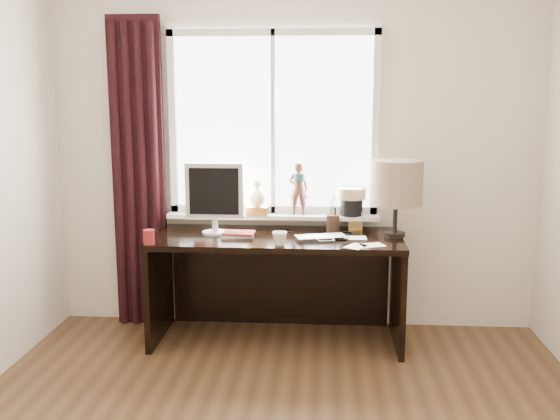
# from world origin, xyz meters

# --- Properties ---
(wall_back) EXTENTS (3.50, 0.00, 2.60)m
(wall_back) POSITION_xyz_m (0.00, 2.00, 1.30)
(wall_back) COLOR beige
(wall_back) RESTS_ON ground
(laptop) EXTENTS (0.38, 0.30, 0.03)m
(laptop) POSITION_xyz_m (0.20, 1.55, 0.76)
(laptop) COLOR silver
(laptop) RESTS_ON desk
(mug) EXTENTS (0.13, 0.13, 0.10)m
(mug) POSITION_xyz_m (-0.06, 1.36, 0.80)
(mug) COLOR white
(mug) RESTS_ON desk
(red_cup) EXTENTS (0.07, 0.07, 0.09)m
(red_cup) POSITION_xyz_m (-0.90, 1.33, 0.80)
(red_cup) COLOR maroon
(red_cup) RESTS_ON desk
(window) EXTENTS (1.52, 0.21, 1.40)m
(window) POSITION_xyz_m (-0.14, 1.95, 1.30)
(window) COLOR white
(window) RESTS_ON ground
(curtain) EXTENTS (0.38, 0.09, 2.25)m
(curtain) POSITION_xyz_m (-1.13, 1.91, 1.12)
(curtain) COLOR black
(curtain) RESTS_ON floor
(desk) EXTENTS (1.70, 0.70, 0.75)m
(desk) POSITION_xyz_m (-0.10, 1.73, 0.51)
(desk) COLOR black
(desk) RESTS_ON floor
(monitor) EXTENTS (0.40, 0.18, 0.49)m
(monitor) POSITION_xyz_m (-0.53, 1.67, 1.03)
(monitor) COLOR beige
(monitor) RESTS_ON desk
(notebook_stack) EXTENTS (0.24, 0.19, 0.03)m
(notebook_stack) POSITION_xyz_m (-0.36, 1.60, 0.77)
(notebook_stack) COLOR beige
(notebook_stack) RESTS_ON desk
(brush_holder) EXTENTS (0.09, 0.09, 0.25)m
(brush_holder) POSITION_xyz_m (0.28, 1.79, 0.81)
(brush_holder) COLOR black
(brush_holder) RESTS_ON desk
(icon_frame) EXTENTS (0.10, 0.04, 0.13)m
(icon_frame) POSITION_xyz_m (0.44, 1.85, 0.81)
(icon_frame) COLOR gold
(icon_frame) RESTS_ON desk
(table_lamp) EXTENTS (0.35, 0.35, 0.52)m
(table_lamp) POSITION_xyz_m (0.70, 1.67, 1.11)
(table_lamp) COLOR black
(table_lamp) RESTS_ON desk
(loose_papers) EXTENTS (0.28, 0.39, 0.00)m
(loose_papers) POSITION_xyz_m (0.46, 1.46, 0.75)
(loose_papers) COLOR white
(loose_papers) RESTS_ON desk
(desk_cables) EXTENTS (0.56, 0.34, 0.01)m
(desk_cables) POSITION_xyz_m (0.25, 1.68, 0.75)
(desk_cables) COLOR black
(desk_cables) RESTS_ON desk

